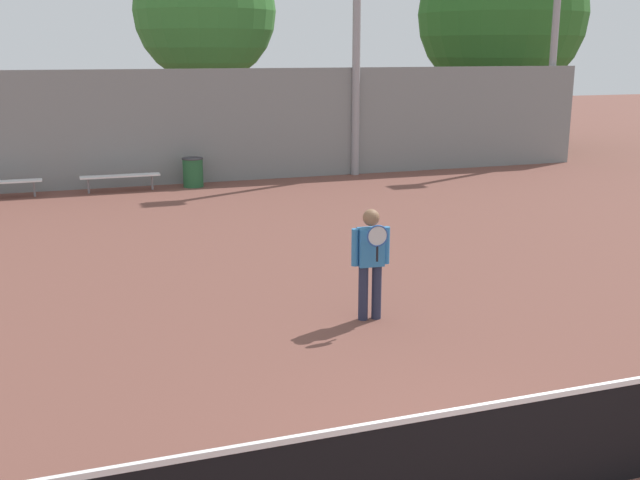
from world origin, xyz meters
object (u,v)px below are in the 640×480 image
(tennis_net, at_px, (507,453))
(light_pole_near_left, at_px, (557,2))
(trash_bin, at_px, (193,172))
(tree_green_tall, at_px, (205,12))
(tree_green_broad, at_px, (502,14))
(light_pole_far_right, at_px, (357,6))
(tennis_player, at_px, (371,257))
(bench_courtside_near, at_px, (120,177))

(tennis_net, height_order, light_pole_near_left, light_pole_near_left)
(trash_bin, height_order, tree_green_tall, tree_green_tall)
(tennis_net, xyz_separation_m, tree_green_broad, (13.13, 21.39, 4.63))
(light_pole_far_right, bearing_deg, light_pole_near_left, 3.06)
(tennis_player, distance_m, light_pole_far_right, 13.69)
(tennis_net, xyz_separation_m, light_pole_far_right, (5.29, 16.84, 4.55))
(trash_bin, distance_m, tree_green_tall, 7.51)
(light_pole_far_right, bearing_deg, bench_courtside_near, -174.92)
(bench_courtside_near, bearing_deg, trash_bin, 2.80)
(light_pole_far_right, distance_m, trash_bin, 6.97)
(tennis_net, xyz_separation_m, trash_bin, (0.12, 16.30, -0.09))
(trash_bin, xyz_separation_m, tree_green_tall, (1.56, 5.68, 4.66))
(tennis_player, bearing_deg, trash_bin, 96.65)
(tennis_player, distance_m, tree_green_broad, 21.29)
(tennis_player, bearing_deg, tree_green_tall, 90.58)
(tennis_net, height_order, tree_green_broad, tree_green_broad)
(tennis_net, bearing_deg, light_pole_far_right, 72.58)
(tennis_player, bearing_deg, bench_courtside_near, 106.46)
(light_pole_near_left, bearing_deg, trash_bin, -175.74)
(tree_green_tall, distance_m, tree_green_broad, 11.47)
(light_pole_far_right, bearing_deg, tree_green_broad, 30.10)
(bench_courtside_near, bearing_deg, tennis_net, -83.31)
(bench_courtside_near, distance_m, light_pole_near_left, 15.35)
(light_pole_near_left, xyz_separation_m, light_pole_far_right, (-7.31, -0.39, -0.28))
(tennis_net, bearing_deg, trash_bin, 89.59)
(light_pole_far_right, height_order, trash_bin, light_pole_far_right)
(tennis_player, distance_m, light_pole_near_left, 17.89)
(tree_green_broad, bearing_deg, tennis_net, -121.55)
(tree_green_broad, bearing_deg, tree_green_tall, 177.06)
(bench_courtside_near, height_order, trash_bin, trash_bin)
(bench_courtside_near, relative_size, tree_green_broad, 0.25)
(bench_courtside_near, xyz_separation_m, tree_green_tall, (3.58, 5.77, 4.66))
(trash_bin, distance_m, tree_green_broad, 14.75)
(tennis_player, xyz_separation_m, light_pole_near_left, (11.91, 12.61, 4.41))
(bench_courtside_near, distance_m, trash_bin, 2.02)
(tennis_player, bearing_deg, tennis_net, -94.70)
(tennis_net, xyz_separation_m, bench_courtside_near, (-1.90, 16.20, -0.09))
(tennis_net, height_order, trash_bin, tennis_net)
(light_pole_near_left, distance_m, light_pole_far_right, 7.33)
(bench_courtside_near, xyz_separation_m, light_pole_far_right, (7.19, 0.64, 4.64))
(light_pole_far_right, relative_size, tree_green_broad, 1.00)
(light_pole_far_right, bearing_deg, tennis_player, -110.60)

